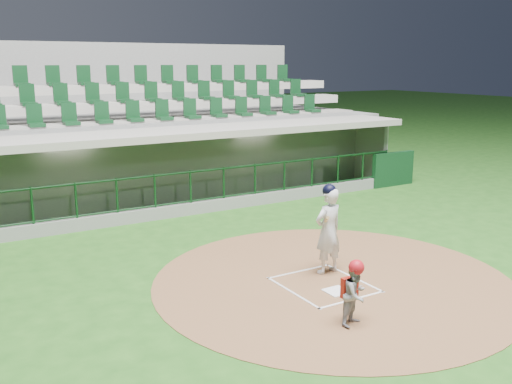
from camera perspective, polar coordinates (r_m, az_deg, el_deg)
ground at (r=11.65m, az=5.89°, el=-8.80°), size 120.00×120.00×0.00m
dirt_circle at (r=11.67m, az=7.68°, el=-8.78°), size 7.20×7.20×0.01m
home_plate at (r=11.13m, az=8.07°, el=-9.80°), size 0.43×0.43×0.02m
batter_box_chalk at (r=11.42m, az=6.80°, el=-9.19°), size 1.55×1.80×0.01m
dugout_structure at (r=18.03m, az=-8.74°, el=2.08°), size 16.40×3.70×3.00m
seating_deck at (r=20.81m, az=-12.28°, el=4.64°), size 17.00×6.72×5.15m
batter at (r=11.77m, az=7.24°, el=-3.71°), size 0.89×0.89×1.88m
catcher at (r=9.69m, az=9.88°, el=-9.84°), size 0.61×0.55×1.13m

